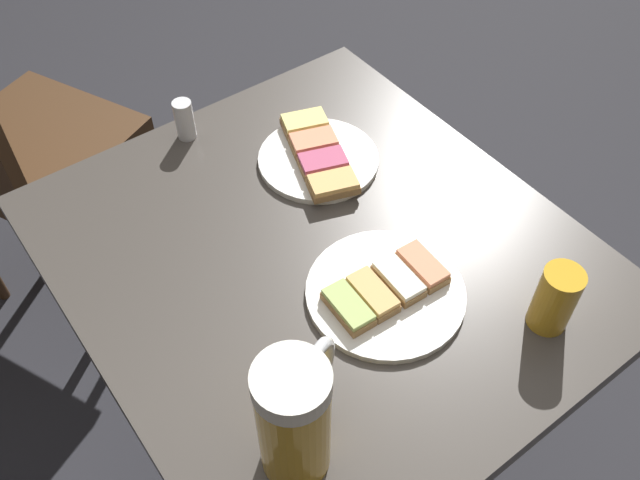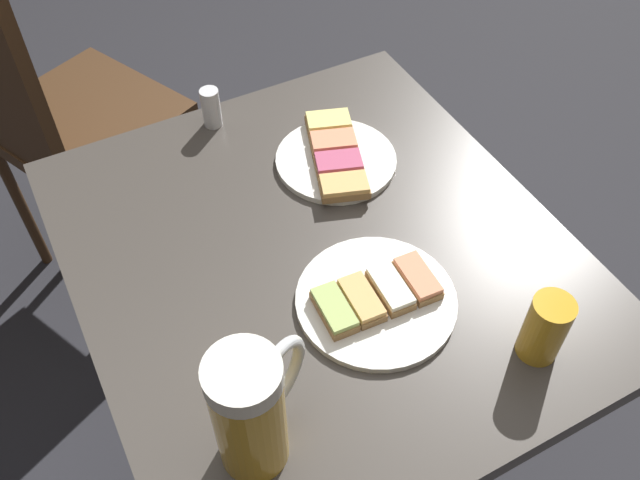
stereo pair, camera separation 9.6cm
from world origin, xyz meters
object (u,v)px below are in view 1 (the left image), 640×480
at_px(cafe_chair, 1,141).
at_px(beer_mug, 296,416).
at_px(beer_glass_small, 555,299).
at_px(plate_near, 318,156).
at_px(plate_far, 386,291).
at_px(salt_shaker, 184,120).

bearing_deg(cafe_chair, beer_mug, -21.80).
height_order(beer_glass_small, cafe_chair, cafe_chair).
distance_m(plate_near, beer_glass_small, 0.43).
distance_m(plate_far, salt_shaker, 0.45).
height_order(plate_near, salt_shaker, salt_shaker).
xyz_separation_m(plate_far, salt_shaker, (-0.05, 0.44, 0.02)).
bearing_deg(salt_shaker, beer_glass_small, -72.06).
bearing_deg(beer_glass_small, cafe_chair, 111.52).
bearing_deg(plate_far, plate_near, 72.38).
distance_m(beer_mug, salt_shaker, 0.58).
bearing_deg(beer_mug, plate_far, 26.40).
bearing_deg(cafe_chair, plate_far, -7.97).
xyz_separation_m(plate_near, cafe_chair, (-0.36, 0.65, -0.23)).
distance_m(plate_far, cafe_chair, 0.98).
bearing_deg(plate_far, beer_glass_small, -47.97).
xyz_separation_m(beer_mug, cafe_chair, (-0.06, 1.02, -0.31)).
xyz_separation_m(beer_mug, beer_glass_small, (0.36, -0.05, -0.04)).
distance_m(plate_near, plate_far, 0.28).
bearing_deg(cafe_chair, salt_shaker, 0.84).
relative_size(beer_glass_small, cafe_chair, 0.10).
relative_size(plate_near, salt_shaker, 3.05).
bearing_deg(cafe_chair, beer_glass_small, -3.52).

